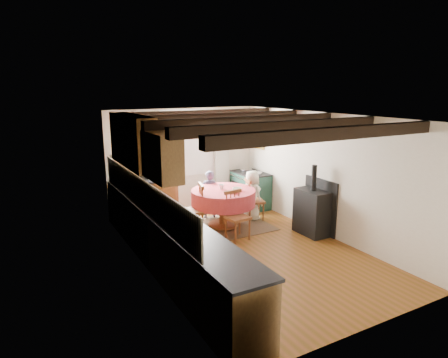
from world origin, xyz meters
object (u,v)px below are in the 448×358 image
chair_right (255,199)px  cup (222,187)px  child_right (252,195)px  chair_left (192,209)px  aga_range (251,190)px  dining_table (223,209)px  chair_near (238,216)px  cast_iron_stove (313,200)px  child_far (209,194)px

chair_right → cup: 0.91m
child_right → cup: 0.85m
chair_left → aga_range: size_ratio=1.06×
dining_table → child_right: (0.80, 0.14, 0.15)m
chair_near → cup: 0.90m
cast_iron_stove → dining_table: bearing=138.7°
chair_right → child_far: size_ratio=0.86×
child_far → cup: (-0.01, -0.59, 0.31)m
chair_near → cast_iron_stove: 1.53m
aga_range → child_right: (-0.45, -0.76, 0.11)m
chair_left → cast_iron_stove: bearing=75.1°
chair_near → aga_range: chair_near is taller
dining_table → chair_near: chair_near is taller
cast_iron_stove → chair_near: bearing=162.5°
chair_near → cup: bearing=77.5°
cast_iron_stove → cup: cast_iron_stove is taller
dining_table → chair_near: bearing=-96.6°
cast_iron_stove → chair_left: bearing=151.0°
aga_range → child_right: child_right is taller
chair_left → cast_iron_stove: (2.07, -1.15, 0.19)m
aga_range → chair_near: bearing=-129.1°
dining_table → cast_iron_stove: size_ratio=0.95×
dining_table → child_far: 0.69m
chair_left → cup: size_ratio=9.29×
child_right → chair_left: bearing=86.2°
chair_near → child_right: (0.88, 0.88, 0.08)m
chair_right → chair_left: bearing=109.9°
cast_iron_stove → child_right: bearing=112.9°
cast_iron_stove → aga_range: bearing=93.0°
aga_range → cup: 1.55m
aga_range → child_far: child_far is taller
chair_near → chair_right: bearing=35.3°
chair_near → child_far: (0.10, 1.41, 0.06)m
aga_range → cup: bearing=-146.5°
aga_range → dining_table: bearing=-144.1°
aga_range → cast_iron_stove: (0.11, -2.10, 0.26)m
chair_left → dining_table: bearing=107.4°
cast_iron_stove → child_far: cast_iron_stove is taller
chair_right → cup: bearing=105.5°
chair_left → child_right: bearing=111.0°
dining_table → cup: (0.00, 0.08, 0.45)m
chair_near → dining_table: bearing=77.1°
chair_right → chair_near: bearing=147.3°
child_right → cup: size_ratio=10.06×
dining_table → chair_left: size_ratio=1.31×
dining_table → chair_right: chair_right is taller
child_right → cast_iron_stove: bearing=-167.8°
dining_table → child_right: size_ratio=1.21×
dining_table → chair_left: chair_left is taller
child_far → chair_right: bearing=154.6°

